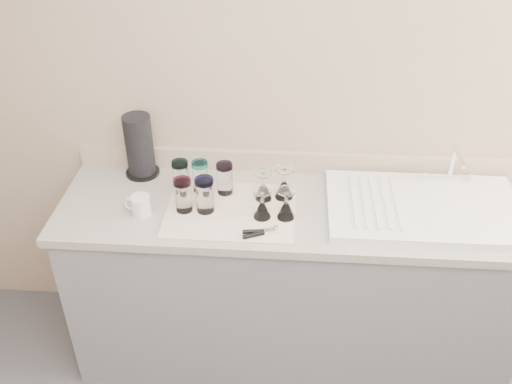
# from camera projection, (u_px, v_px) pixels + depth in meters

# --- Properties ---
(room_envelope) EXTENTS (3.54, 3.50, 2.52)m
(room_envelope) POSITION_uv_depth(u_px,v_px,m) (299.00, 292.00, 1.11)
(room_envelope) COLOR #4B4B4F
(room_envelope) RESTS_ON ground
(counter_unit) EXTENTS (2.06, 0.62, 0.90)m
(counter_unit) POSITION_uv_depth(u_px,v_px,m) (291.00, 282.00, 2.73)
(counter_unit) COLOR slate
(counter_unit) RESTS_ON ground
(sink_unit) EXTENTS (0.82, 0.50, 0.22)m
(sink_unit) POSITION_uv_depth(u_px,v_px,m) (424.00, 207.00, 2.43)
(sink_unit) COLOR white
(sink_unit) RESTS_ON counter_unit
(dish_towel) EXTENTS (0.55, 0.42, 0.01)m
(dish_towel) POSITION_uv_depth(u_px,v_px,m) (231.00, 211.00, 2.44)
(dish_towel) COLOR white
(dish_towel) RESTS_ON counter_unit
(tumbler_teal) EXTENTS (0.07, 0.07, 0.15)m
(tumbler_teal) POSITION_uv_depth(u_px,v_px,m) (181.00, 176.00, 2.52)
(tumbler_teal) COLOR white
(tumbler_teal) RESTS_ON dish_towel
(tumbler_cyan) EXTENTS (0.07, 0.07, 0.15)m
(tumbler_cyan) POSITION_uv_depth(u_px,v_px,m) (200.00, 176.00, 2.52)
(tumbler_cyan) COLOR white
(tumbler_cyan) RESTS_ON dish_towel
(tumbler_purple) EXTENTS (0.07, 0.07, 0.15)m
(tumbler_purple) POSITION_uv_depth(u_px,v_px,m) (225.00, 178.00, 2.50)
(tumbler_purple) COLOR white
(tumbler_purple) RESTS_ON dish_towel
(tumbler_magenta) EXTENTS (0.08, 0.08, 0.15)m
(tumbler_magenta) POSITION_uv_depth(u_px,v_px,m) (183.00, 195.00, 2.39)
(tumbler_magenta) COLOR white
(tumbler_magenta) RESTS_ON dish_towel
(tumbler_blue) EXTENTS (0.08, 0.08, 0.16)m
(tumbler_blue) POSITION_uv_depth(u_px,v_px,m) (205.00, 195.00, 2.39)
(tumbler_blue) COLOR white
(tumbler_blue) RESTS_ON dish_towel
(goblet_back_left) EXTENTS (0.07, 0.07, 0.13)m
(goblet_back_left) POSITION_uv_depth(u_px,v_px,m) (263.00, 190.00, 2.48)
(goblet_back_left) COLOR white
(goblet_back_left) RESTS_ON dish_towel
(goblet_back_right) EXTENTS (0.08, 0.08, 0.15)m
(goblet_back_right) POSITION_uv_depth(u_px,v_px,m) (284.00, 188.00, 2.49)
(goblet_back_right) COLOR white
(goblet_back_right) RESTS_ON dish_towel
(goblet_front_left) EXTENTS (0.07, 0.07, 0.13)m
(goblet_front_left) POSITION_uv_depth(u_px,v_px,m) (262.00, 208.00, 2.37)
(goblet_front_left) COLOR white
(goblet_front_left) RESTS_ON dish_towel
(goblet_front_right) EXTENTS (0.08, 0.08, 0.14)m
(goblet_front_right) POSITION_uv_depth(u_px,v_px,m) (286.00, 208.00, 2.37)
(goblet_front_right) COLOR white
(goblet_front_right) RESTS_ON dish_towel
(can_opener) EXTENTS (0.15, 0.08, 0.02)m
(can_opener) POSITION_uv_depth(u_px,v_px,m) (260.00, 232.00, 2.29)
(can_opener) COLOR silver
(can_opener) RESTS_ON dish_towel
(white_mug) EXTENTS (0.12, 0.09, 0.09)m
(white_mug) POSITION_uv_depth(u_px,v_px,m) (140.00, 205.00, 2.40)
(white_mug) COLOR white
(white_mug) RESTS_ON counter_unit
(paper_towel_roll) EXTENTS (0.16, 0.16, 0.30)m
(paper_towel_roll) POSITION_uv_depth(u_px,v_px,m) (140.00, 146.00, 2.61)
(paper_towel_roll) COLOR black
(paper_towel_roll) RESTS_ON counter_unit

